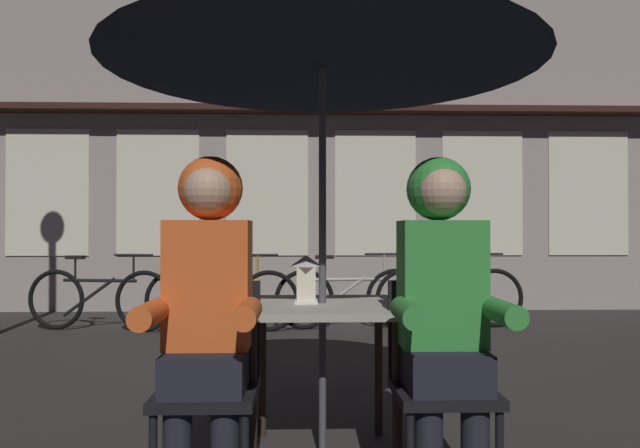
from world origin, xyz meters
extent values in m
cube|color=#B2AD9E|center=(0.00, 0.00, 0.72)|extent=(0.72, 0.72, 0.04)
cylinder|color=#2D2319|center=(-0.31, -0.31, 0.35)|extent=(0.04, 0.04, 0.70)
cylinder|color=#2D2319|center=(0.31, -0.31, 0.35)|extent=(0.04, 0.04, 0.70)
cylinder|color=#2D2319|center=(-0.31, 0.31, 0.35)|extent=(0.04, 0.04, 0.70)
cylinder|color=#2D2319|center=(0.31, 0.31, 0.35)|extent=(0.04, 0.04, 0.70)
cylinder|color=#4C4C51|center=(0.00, 0.00, 1.12)|extent=(0.04, 0.04, 2.25)
cone|color=black|center=(0.00, 0.00, 2.06)|extent=(2.10, 2.10, 0.38)
cube|color=white|center=(-0.08, 0.00, 0.75)|extent=(0.11, 0.11, 0.02)
cube|color=white|center=(-0.08, 0.00, 0.84)|extent=(0.09, 0.09, 0.16)
pyramid|color=white|center=(-0.08, 0.00, 0.94)|extent=(0.11, 0.11, 0.06)
cube|color=black|center=(-0.48, -0.44, 0.43)|extent=(0.40, 0.40, 0.04)
cylinder|color=black|center=(-0.31, -0.27, 0.21)|extent=(0.03, 0.03, 0.41)
cylinder|color=black|center=(-0.65, -0.27, 0.21)|extent=(0.03, 0.03, 0.41)
cube|color=black|center=(-0.48, -0.26, 0.66)|extent=(0.40, 0.03, 0.42)
cube|color=black|center=(0.48, -0.44, 0.43)|extent=(0.40, 0.40, 0.04)
cylinder|color=black|center=(0.65, -0.27, 0.21)|extent=(0.03, 0.03, 0.41)
cylinder|color=black|center=(0.31, -0.27, 0.21)|extent=(0.03, 0.03, 0.41)
cube|color=black|center=(0.48, -0.26, 0.66)|extent=(0.40, 0.03, 0.42)
cube|color=black|center=(-0.48, -0.44, 0.53)|extent=(0.32, 0.36, 0.16)
cube|color=#E05B23|center=(-0.48, -0.40, 0.87)|extent=(0.34, 0.22, 0.52)
cylinder|color=#E05B23|center=(-0.30, -0.62, 0.78)|extent=(0.09, 0.30, 0.09)
cylinder|color=#E05B23|center=(-0.66, -0.62, 0.78)|extent=(0.09, 0.30, 0.09)
sphere|color=tan|center=(-0.48, -0.40, 1.25)|extent=(0.21, 0.21, 0.21)
sphere|color=#E05B23|center=(-0.48, -0.35, 1.26)|extent=(0.27, 0.27, 0.27)
cube|color=black|center=(0.48, -0.44, 0.53)|extent=(0.32, 0.36, 0.16)
cube|color=#338C38|center=(0.48, -0.40, 0.87)|extent=(0.34, 0.22, 0.52)
cylinder|color=#338C38|center=(0.66, -0.62, 0.78)|extent=(0.09, 0.30, 0.09)
cylinder|color=#338C38|center=(0.30, -0.62, 0.78)|extent=(0.09, 0.30, 0.09)
sphere|color=tan|center=(0.48, -0.40, 1.25)|extent=(0.21, 0.21, 0.21)
sphere|color=#338C38|center=(0.48, -0.35, 1.26)|extent=(0.27, 0.27, 0.27)
cube|color=#9E9389|center=(0.15, 5.40, 3.10)|extent=(10.00, 0.60, 6.20)
cube|color=#EAE5C6|center=(-3.51, 5.09, 1.60)|extent=(1.10, 0.02, 1.70)
cube|color=#EAE5C6|center=(-2.05, 5.09, 1.60)|extent=(1.10, 0.02, 1.70)
cube|color=#EAE5C6|center=(-0.58, 5.09, 1.60)|extent=(1.10, 0.02, 1.70)
cube|color=#EAE5C6|center=(0.89, 5.09, 1.60)|extent=(1.10, 0.02, 1.70)
cube|color=#EAE5C6|center=(2.35, 5.09, 1.60)|extent=(1.10, 0.02, 1.70)
cube|color=#EAE5C6|center=(3.82, 5.09, 1.60)|extent=(1.10, 0.02, 1.70)
cube|color=#331914|center=(0.15, 4.95, 2.70)|extent=(9.00, 0.36, 0.08)
torus|color=black|center=(-1.80, 3.52, 0.33)|extent=(0.66, 0.16, 0.66)
torus|color=black|center=(-2.81, 3.69, 0.33)|extent=(0.66, 0.16, 0.66)
cylinder|color=black|center=(-2.30, 3.60, 0.54)|extent=(0.83, 0.17, 0.04)
cylinder|color=black|center=(-2.42, 3.62, 0.36)|extent=(0.60, 0.14, 0.44)
cylinder|color=black|center=(-2.58, 3.65, 0.66)|extent=(0.02, 0.02, 0.24)
cube|color=black|center=(-2.58, 3.65, 0.79)|extent=(0.21, 0.11, 0.04)
cylinder|color=black|center=(-1.92, 3.54, 0.68)|extent=(0.02, 0.02, 0.28)
cylinder|color=black|center=(-1.92, 3.54, 0.82)|extent=(0.44, 0.10, 0.02)
torus|color=black|center=(-0.46, 3.51, 0.33)|extent=(0.66, 0.08, 0.66)
torus|color=black|center=(-1.48, 3.55, 0.33)|extent=(0.66, 0.08, 0.66)
cylinder|color=#B78419|center=(-0.97, 3.53, 0.54)|extent=(0.84, 0.07, 0.04)
cylinder|color=#B78419|center=(-1.09, 3.53, 0.36)|extent=(0.61, 0.06, 0.44)
cylinder|color=#B78419|center=(-1.26, 3.54, 0.66)|extent=(0.02, 0.02, 0.24)
cube|color=black|center=(-1.26, 3.54, 0.79)|extent=(0.20, 0.09, 0.04)
cylinder|color=#B78419|center=(-0.58, 3.51, 0.68)|extent=(0.02, 0.02, 0.28)
cylinder|color=black|center=(-0.58, 3.51, 0.82)|extent=(0.44, 0.04, 0.02)
torus|color=black|center=(0.93, 3.72, 0.33)|extent=(0.66, 0.11, 0.66)
torus|color=black|center=(-0.08, 3.62, 0.33)|extent=(0.66, 0.11, 0.66)
cylinder|color=#ADA89E|center=(0.43, 3.67, 0.54)|extent=(0.84, 0.12, 0.04)
cylinder|color=#ADA89E|center=(0.31, 3.66, 0.36)|extent=(0.61, 0.10, 0.44)
cylinder|color=#ADA89E|center=(0.14, 3.64, 0.66)|extent=(0.02, 0.02, 0.24)
cube|color=black|center=(0.14, 3.64, 0.79)|extent=(0.21, 0.10, 0.04)
cylinder|color=#ADA89E|center=(0.81, 3.71, 0.68)|extent=(0.02, 0.02, 0.28)
cylinder|color=black|center=(0.81, 3.71, 0.82)|extent=(0.44, 0.07, 0.02)
torus|color=black|center=(2.06, 3.71, 0.33)|extent=(0.66, 0.07, 0.66)
torus|color=black|center=(1.04, 3.68, 0.33)|extent=(0.66, 0.07, 0.66)
cylinder|color=#ADA89E|center=(1.55, 3.69, 0.54)|extent=(0.84, 0.06, 0.04)
cylinder|color=#ADA89E|center=(1.43, 3.69, 0.36)|extent=(0.61, 0.05, 0.44)
cylinder|color=#ADA89E|center=(1.26, 3.68, 0.66)|extent=(0.02, 0.02, 0.24)
cube|color=black|center=(1.26, 3.68, 0.79)|extent=(0.20, 0.09, 0.04)
cylinder|color=#ADA89E|center=(1.94, 3.70, 0.68)|extent=(0.02, 0.02, 0.28)
cylinder|color=black|center=(1.94, 3.70, 0.82)|extent=(0.44, 0.04, 0.02)
camera|label=1|loc=(-0.09, -2.80, 1.09)|focal=32.78mm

